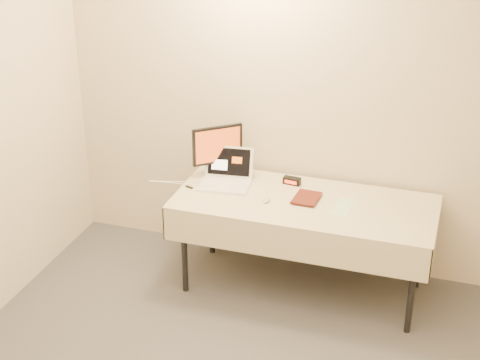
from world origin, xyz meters
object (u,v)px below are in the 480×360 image
(laptop, at_px, (227,176))
(book, at_px, (295,183))
(table, at_px, (305,209))
(monitor, at_px, (217,147))

(laptop, height_order, book, laptop)
(table, height_order, monitor, monitor)
(table, relative_size, laptop, 4.63)
(laptop, distance_m, monitor, 0.23)
(laptop, relative_size, monitor, 1.00)
(monitor, distance_m, book, 0.69)
(table, xyz_separation_m, book, (-0.08, 0.03, 0.18))
(table, xyz_separation_m, laptop, (-0.63, 0.11, 0.12))
(book, bearing_deg, laptop, 174.39)
(monitor, height_order, book, monitor)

